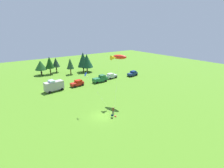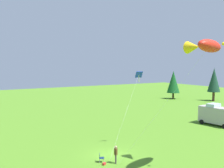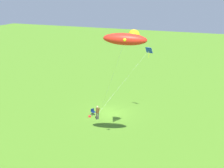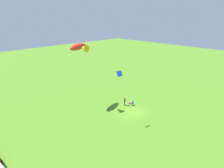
{
  "view_description": "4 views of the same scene",
  "coord_description": "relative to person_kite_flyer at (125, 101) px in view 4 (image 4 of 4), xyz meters",
  "views": [
    {
      "loc": [
        -17.61,
        -27.92,
        17.91
      ],
      "look_at": [
        3.24,
        0.78,
        6.33
      ],
      "focal_mm": 28.0,
      "sensor_mm": 36.0,
      "label": 1
    },
    {
      "loc": [
        23.35,
        -13.69,
        9.57
      ],
      "look_at": [
        2.57,
        -1.23,
        7.72
      ],
      "focal_mm": 42.0,
      "sensor_mm": 36.0,
      "label": 2
    },
    {
      "loc": [
        34.41,
        14.2,
        15.51
      ],
      "look_at": [
        3.48,
        1.63,
        5.12
      ],
      "focal_mm": 50.0,
      "sensor_mm": 36.0,
      "label": 3
    },
    {
      "loc": [
        -17.04,
        21.86,
        15.91
      ],
      "look_at": [
        4.74,
        0.37,
        4.06
      ],
      "focal_mm": 28.0,
      "sensor_mm": 36.0,
      "label": 4
    }
  ],
  "objects": [
    {
      "name": "backpack_on_grass",
      "position": [
        -0.23,
        -1.17,
        -0.91
      ],
      "size": [
        0.33,
        0.38,
        0.22
      ],
      "primitive_type": "cube",
      "rotation": [
        0.0,
        0.0,
        5.12
      ],
      "color": "red",
      "rests_on": "ground"
    },
    {
      "name": "person_kite_flyer",
      "position": [
        0.0,
        0.0,
        0.0
      ],
      "size": [
        0.55,
        0.5,
        1.74
      ],
      "rotation": [
        0.0,
        0.0,
        0.96
      ],
      "color": "#3F343C",
      "rests_on": "ground"
    },
    {
      "name": "ground_plane",
      "position": [
        -2.43,
        0.72,
        -1.02
      ],
      "size": [
        160.0,
        160.0,
        0.0
      ],
      "primitive_type": "plane",
      "color": "#4B7E20"
    },
    {
      "name": "folding_chair",
      "position": [
        -1.02,
        -1.1,
        -0.53
      ],
      "size": [
        0.65,
        0.65,
        0.82
      ],
      "rotation": [
        0.0,
        0.0,
        1.07
      ],
      "color": "#0B1F47",
      "rests_on": "ground"
    },
    {
      "name": "kite_large_fish",
      "position": [
        5.58,
        5.63,
        10.08
      ],
      "size": [
        6.98,
        7.61,
        11.73
      ],
      "color": "red",
      "rests_on": "ground"
    },
    {
      "name": "kite_diamond_blue",
      "position": [
        -3.32,
        5.07,
        7.04
      ],
      "size": [
        3.33,
        6.27,
        8.73
      ],
      "color": "blue",
      "rests_on": "ground"
    }
  ]
}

